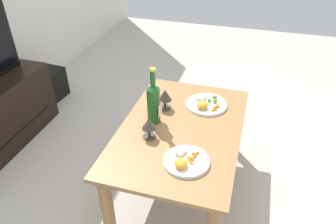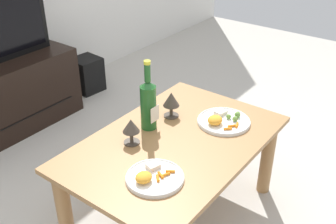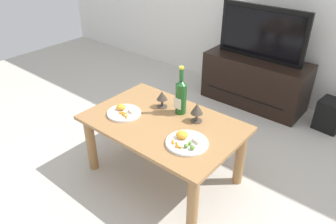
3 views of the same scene
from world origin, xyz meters
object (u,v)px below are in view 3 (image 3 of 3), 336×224
(goblet_right, at_px, (197,110))
(wine_bottle, at_px, (181,95))
(dinner_plate_left, at_px, (124,112))
(goblet_left, at_px, (162,97))
(floor_speaker, at_px, (330,115))
(dinner_plate_right, at_px, (187,142))
(tv_stand, at_px, (255,81))
(tv_screen, at_px, (262,33))
(dining_table, at_px, (163,132))

(goblet_right, bearing_deg, wine_bottle, 171.49)
(dinner_plate_left, bearing_deg, goblet_left, 59.32)
(floor_speaker, height_order, goblet_right, goblet_right)
(goblet_left, relative_size, dinner_plate_left, 0.53)
(goblet_left, distance_m, goblet_right, 0.31)
(wine_bottle, distance_m, dinner_plate_right, 0.39)
(floor_speaker, bearing_deg, tv_stand, -175.00)
(wine_bottle, bearing_deg, goblet_left, -171.49)
(wine_bottle, relative_size, goblet_right, 2.58)
(tv_screen, distance_m, wine_bottle, 1.28)
(goblet_right, distance_m, dinner_plate_right, 0.28)
(goblet_right, bearing_deg, dinner_plate_left, -151.46)
(dining_table, distance_m, tv_stand, 1.45)
(dining_table, xyz_separation_m, goblet_left, (-0.14, 0.15, 0.17))
(tv_stand, height_order, floor_speaker, tv_stand)
(tv_stand, distance_m, dinner_plate_right, 1.59)
(goblet_right, height_order, dinner_plate_right, goblet_right)
(dining_table, bearing_deg, goblet_left, 132.33)
(tv_stand, bearing_deg, floor_speaker, -0.13)
(tv_stand, bearing_deg, dinner_plate_right, -79.76)
(wine_bottle, bearing_deg, dinner_plate_right, -46.65)
(dinner_plate_left, relative_size, dinner_plate_right, 0.90)
(tv_stand, relative_size, goblet_right, 7.44)
(tv_stand, bearing_deg, goblet_left, -95.74)
(floor_speaker, distance_m, goblet_right, 1.48)
(tv_stand, xyz_separation_m, tv_screen, (-0.00, -0.00, 0.50))
(dining_table, relative_size, goblet_left, 8.38)
(dining_table, height_order, goblet_left, goblet_left)
(floor_speaker, xyz_separation_m, wine_bottle, (-0.74, -1.27, 0.47))
(tv_stand, height_order, goblet_right, goblet_right)
(dinner_plate_left, height_order, dinner_plate_right, dinner_plate_right)
(tv_stand, xyz_separation_m, floor_speaker, (0.76, -0.00, -0.11))
(dinner_plate_left, bearing_deg, tv_screen, 79.81)
(goblet_left, bearing_deg, wine_bottle, 8.51)
(tv_stand, xyz_separation_m, wine_bottle, (0.02, -1.27, 0.36))
(tv_screen, xyz_separation_m, dinner_plate_left, (-0.28, -1.54, -0.26))
(wine_bottle, bearing_deg, tv_screen, 91.05)
(dining_table, height_order, tv_screen, tv_screen)
(floor_speaker, height_order, dinner_plate_left, dinner_plate_left)
(goblet_right, height_order, dinner_plate_left, goblet_right)
(dining_table, xyz_separation_m, wine_bottle, (0.02, 0.17, 0.23))
(dining_table, bearing_deg, dinner_plate_left, -160.92)
(goblet_right, bearing_deg, dining_table, -139.00)
(dinner_plate_left, bearing_deg, tv_stand, 79.83)
(wine_bottle, bearing_deg, floor_speaker, 59.96)
(dining_table, height_order, floor_speaker, dining_table)
(dining_table, distance_m, dinner_plate_left, 0.32)
(tv_screen, relative_size, dinner_plate_right, 3.20)
(dining_table, distance_m, wine_bottle, 0.29)
(dinner_plate_right, bearing_deg, tv_stand, 100.24)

